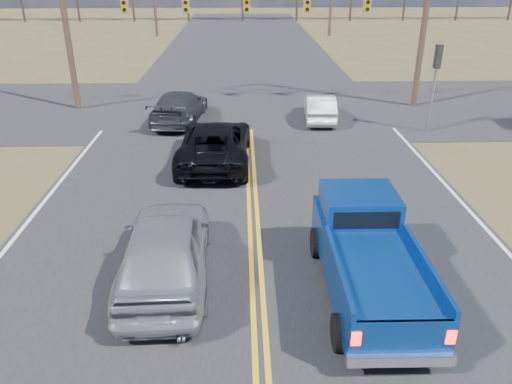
{
  "coord_description": "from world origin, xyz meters",
  "views": [
    {
      "loc": [
        -0.33,
        -8.23,
        7.16
      ],
      "look_at": [
        0.04,
        3.94,
        1.5
      ],
      "focal_mm": 35.0,
      "sensor_mm": 36.0,
      "label": 1
    }
  ],
  "objects_px": {
    "silver_suv": "(165,248)",
    "black_suv": "(215,143)",
    "white_car_queue": "(320,107)",
    "pickup_truck": "(368,255)",
    "dgrey_car_queue": "(179,107)"
  },
  "relations": [
    {
      "from": "silver_suv",
      "to": "black_suv",
      "type": "bearing_deg",
      "value": -98.13
    },
    {
      "from": "white_car_queue",
      "to": "pickup_truck",
      "type": "bearing_deg",
      "value": 90.8
    },
    {
      "from": "pickup_truck",
      "to": "silver_suv",
      "type": "distance_m",
      "value": 4.79
    },
    {
      "from": "white_car_queue",
      "to": "black_suv",
      "type": "bearing_deg",
      "value": 53.13
    },
    {
      "from": "black_suv",
      "to": "dgrey_car_queue",
      "type": "xyz_separation_m",
      "value": [
        -1.98,
        5.49,
        -0.05
      ]
    },
    {
      "from": "silver_suv",
      "to": "black_suv",
      "type": "distance_m",
      "value": 7.93
    },
    {
      "from": "pickup_truck",
      "to": "dgrey_car_queue",
      "type": "distance_m",
      "value": 15.17
    },
    {
      "from": "black_suv",
      "to": "pickup_truck",
      "type": "bearing_deg",
      "value": 116.35
    },
    {
      "from": "pickup_truck",
      "to": "dgrey_car_queue",
      "type": "bearing_deg",
      "value": 113.3
    },
    {
      "from": "dgrey_car_queue",
      "to": "white_car_queue",
      "type": "bearing_deg",
      "value": -173.18
    },
    {
      "from": "black_suv",
      "to": "white_car_queue",
      "type": "relative_size",
      "value": 1.45
    },
    {
      "from": "pickup_truck",
      "to": "silver_suv",
      "type": "bearing_deg",
      "value": 173.22
    },
    {
      "from": "pickup_truck",
      "to": "black_suv",
      "type": "relative_size",
      "value": 0.95
    },
    {
      "from": "pickup_truck",
      "to": "black_suv",
      "type": "distance_m",
      "value": 9.35
    },
    {
      "from": "silver_suv",
      "to": "black_suv",
      "type": "xyz_separation_m",
      "value": [
        0.84,
        7.89,
        -0.09
      ]
    }
  ]
}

